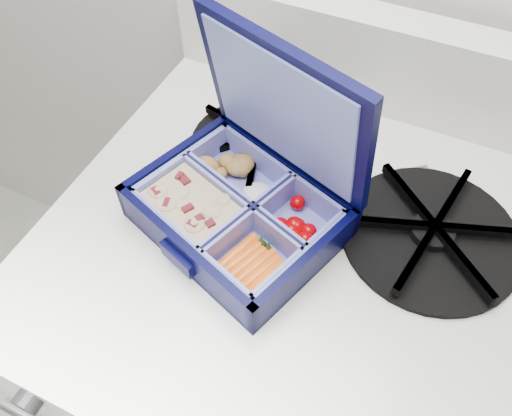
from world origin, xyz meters
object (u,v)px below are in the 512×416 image
at_px(bento_box, 237,212).
at_px(fork, 355,191).
at_px(stove, 283,358).
at_px(burner_grate, 433,230).

xyz_separation_m(bento_box, fork, (0.10, 0.10, -0.02)).
distance_m(stove, burner_grate, 0.44).
xyz_separation_m(bento_box, burner_grate, (0.20, 0.07, -0.01)).
distance_m(burner_grate, fork, 0.10).
bearing_deg(burner_grate, bento_box, -159.56).
height_order(bento_box, fork, bento_box).
distance_m(bento_box, fork, 0.15).
relative_size(stove, bento_box, 3.90).
xyz_separation_m(stove, bento_box, (-0.06, -0.03, 0.43)).
bearing_deg(fork, burner_grate, 35.45).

